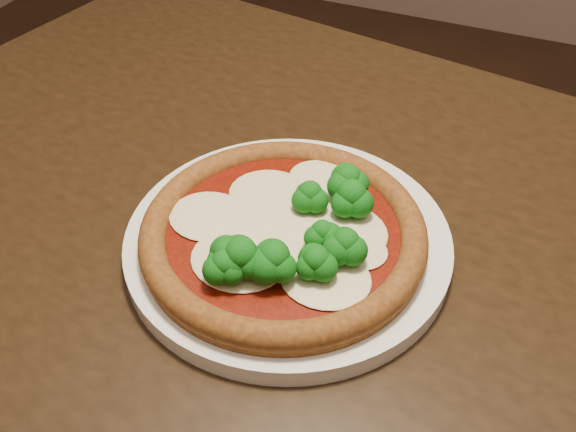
% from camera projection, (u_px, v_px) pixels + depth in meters
% --- Properties ---
extents(dining_table, '(1.27, 0.95, 0.75)m').
position_uv_depth(dining_table, '(331.00, 314.00, 0.67)').
color(dining_table, black).
rests_on(dining_table, floor).
extents(plate, '(0.29, 0.29, 0.02)m').
position_uv_depth(plate, '(288.00, 241.00, 0.58)').
color(plate, white).
rests_on(plate, dining_table).
extents(pizza, '(0.25, 0.25, 0.06)m').
position_uv_depth(pizza, '(286.00, 232.00, 0.56)').
color(pizza, brown).
rests_on(pizza, plate).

